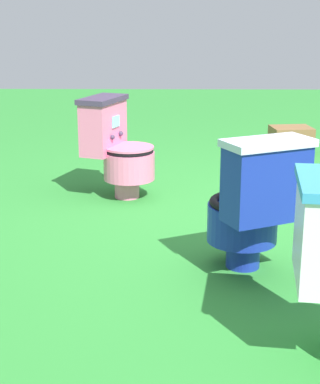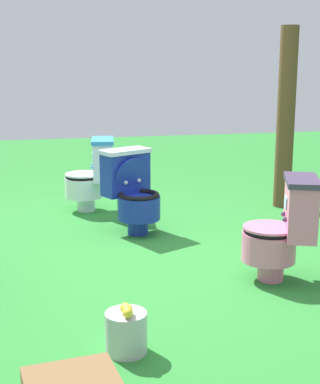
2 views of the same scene
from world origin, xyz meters
TOP-DOWN VIEW (x-y plane):
  - ground at (0.00, 0.00)m, footprint 14.00×14.00m
  - toilet_pink at (-0.60, -0.97)m, footprint 0.55×0.60m
  - toilet_blue at (0.74, -0.17)m, footprint 0.62×0.57m
  - small_crate at (-2.00, 0.55)m, footprint 0.34×0.40m
  - lemon_bucket at (-1.36, 0.23)m, footprint 0.22×0.22m

SIDE VIEW (x-z plane):
  - ground at x=0.00m, z-range 0.00..0.00m
  - lemon_bucket at x=-1.36m, z-range -0.02..0.26m
  - small_crate at x=-2.00m, z-range 0.00..0.26m
  - toilet_pink at x=-0.60m, z-range 0.01..0.73m
  - toilet_blue at x=0.74m, z-range 0.01..0.74m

